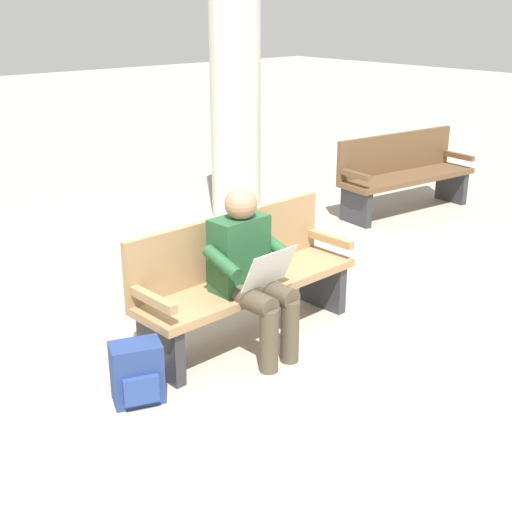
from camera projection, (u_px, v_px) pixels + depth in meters
name	position (u px, v px, depth m)	size (l,w,h in m)	color
ground_plane	(250.00, 337.00, 5.03)	(40.00, 40.00, 0.00)	#A89E8E
bench_near	(243.00, 277.00, 4.92)	(1.82, 0.55, 0.90)	#9E7A51
person_seated	(250.00, 269.00, 4.61)	(0.58, 0.58, 1.18)	#23512D
backpack	(137.00, 373.00, 4.16)	(0.36, 0.32, 0.39)	navy
bench_far	(404.00, 173.00, 7.92)	(1.84, 0.66, 0.90)	brown
support_pillar	(235.00, 75.00, 7.37)	(0.56, 0.56, 3.17)	beige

